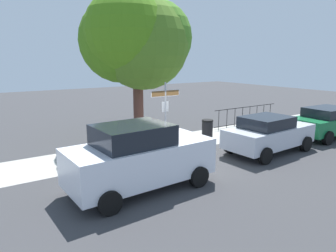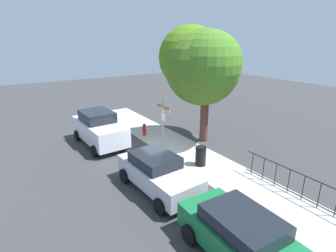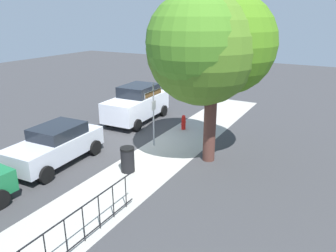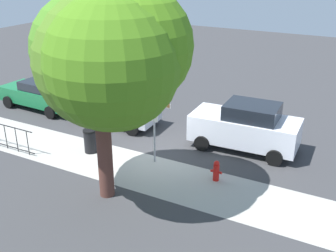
{
  "view_description": "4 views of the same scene",
  "coord_description": "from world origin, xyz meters",
  "px_view_note": "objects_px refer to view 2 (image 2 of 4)",
  "views": [
    {
      "loc": [
        -6.96,
        -10.0,
        3.82
      ],
      "look_at": [
        0.31,
        0.99,
        0.92
      ],
      "focal_mm": 32.75,
      "sensor_mm": 36.0,
      "label": 1
    },
    {
      "loc": [
        11.68,
        -7.02,
        6.07
      ],
      "look_at": [
        -0.77,
        1.1,
        1.11
      ],
      "focal_mm": 28.26,
      "sensor_mm": 36.0,
      "label": 2
    },
    {
      "loc": [
        11.64,
        7.75,
        5.75
      ],
      "look_at": [
        -0.34,
        1.07,
        1.01
      ],
      "focal_mm": 34.88,
      "sensor_mm": 36.0,
      "label": 3
    },
    {
      "loc": [
        -7.29,
        12.52,
        7.49
      ],
      "look_at": [
        -0.75,
        0.33,
        1.59
      ],
      "focal_mm": 43.35,
      "sensor_mm": 36.0,
      "label": 4
    }
  ],
  "objects_px": {
    "shade_tree": "(201,64)",
    "car_green": "(247,241)",
    "car_white": "(99,128)",
    "trash_bin": "(201,156)",
    "car_silver": "(158,172)",
    "fire_hydrant": "(144,129)",
    "street_sign": "(163,117)"
  },
  "relations": [
    {
      "from": "shade_tree",
      "to": "car_green",
      "type": "xyz_separation_m",
      "value": [
        8.11,
        -4.93,
        -3.91
      ]
    },
    {
      "from": "car_white",
      "to": "trash_bin",
      "type": "height_order",
      "value": "car_white"
    },
    {
      "from": "car_silver",
      "to": "fire_hydrant",
      "type": "xyz_separation_m",
      "value": [
        -6.13,
        2.66,
        -0.41
      ]
    },
    {
      "from": "car_green",
      "to": "shade_tree",
      "type": "bearing_deg",
      "value": 150.76
    },
    {
      "from": "street_sign",
      "to": "fire_hydrant",
      "type": "relative_size",
      "value": 3.72
    },
    {
      "from": "car_white",
      "to": "car_silver",
      "type": "distance_m",
      "value": 6.21
    },
    {
      "from": "car_silver",
      "to": "trash_bin",
      "type": "bearing_deg",
      "value": 101.68
    },
    {
      "from": "car_silver",
      "to": "fire_hydrant",
      "type": "distance_m",
      "value": 6.69
    },
    {
      "from": "street_sign",
      "to": "fire_hydrant",
      "type": "bearing_deg",
      "value": 175.7
    },
    {
      "from": "street_sign",
      "to": "car_green",
      "type": "relative_size",
      "value": 0.65
    },
    {
      "from": "car_white",
      "to": "shade_tree",
      "type": "bearing_deg",
      "value": 59.95
    },
    {
      "from": "car_silver",
      "to": "car_green",
      "type": "relative_size",
      "value": 0.92
    },
    {
      "from": "street_sign",
      "to": "car_silver",
      "type": "bearing_deg",
      "value": -35.16
    },
    {
      "from": "car_white",
      "to": "car_silver",
      "type": "relative_size",
      "value": 1.07
    },
    {
      "from": "street_sign",
      "to": "fire_hydrant",
      "type": "height_order",
      "value": "street_sign"
    },
    {
      "from": "street_sign",
      "to": "shade_tree",
      "type": "distance_m",
      "value": 3.73
    },
    {
      "from": "shade_tree",
      "to": "car_silver",
      "type": "relative_size",
      "value": 1.65
    },
    {
      "from": "street_sign",
      "to": "car_green",
      "type": "distance_m",
      "value": 8.59
    },
    {
      "from": "shade_tree",
      "to": "car_green",
      "type": "relative_size",
      "value": 1.52
    },
    {
      "from": "shade_tree",
      "to": "car_white",
      "type": "bearing_deg",
      "value": -117.57
    },
    {
      "from": "car_silver",
      "to": "fire_hydrant",
      "type": "relative_size",
      "value": 5.31
    },
    {
      "from": "car_silver",
      "to": "fire_hydrant",
      "type": "bearing_deg",
      "value": 153.66
    },
    {
      "from": "street_sign",
      "to": "car_white",
      "type": "xyz_separation_m",
      "value": [
        -2.7,
        -2.76,
        -0.95
      ]
    },
    {
      "from": "street_sign",
      "to": "shade_tree",
      "type": "relative_size",
      "value": 0.43
    },
    {
      "from": "fire_hydrant",
      "to": "car_green",
      "type": "bearing_deg",
      "value": -13.51
    },
    {
      "from": "car_silver",
      "to": "car_white",
      "type": "bearing_deg",
      "value": 179.86
    },
    {
      "from": "car_white",
      "to": "trash_bin",
      "type": "distance_m",
      "value": 6.35
    },
    {
      "from": "car_green",
      "to": "fire_hydrant",
      "type": "relative_size",
      "value": 5.77
    },
    {
      "from": "street_sign",
      "to": "car_silver",
      "type": "xyz_separation_m",
      "value": [
        3.49,
        -2.46,
        -1.14
      ]
    },
    {
      "from": "shade_tree",
      "to": "car_white",
      "type": "height_order",
      "value": "shade_tree"
    },
    {
      "from": "street_sign",
      "to": "shade_tree",
      "type": "bearing_deg",
      "value": 88.75
    },
    {
      "from": "shade_tree",
      "to": "car_silver",
      "type": "xyz_separation_m",
      "value": [
        3.44,
        -4.99,
        -3.89
      ]
    }
  ]
}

